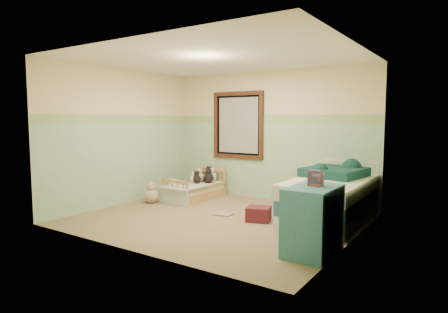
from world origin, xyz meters
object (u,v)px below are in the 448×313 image
Objects in this scene: toddler_bed_frame at (195,194)px; twin_bed_frame at (330,214)px; plush_floor_tan at (152,196)px; red_pillow at (259,214)px; floor_book at (223,214)px; dresser at (313,220)px; plush_floor_cream at (173,192)px.

twin_bed_frame is (2.80, -0.20, 0.03)m from toddler_bed_frame.
plush_floor_tan reaches higher than toddler_bed_frame.
twin_bed_frame is at bearing 33.16° from red_pillow.
dresser is at bearing -31.69° from floor_book.
plush_floor_tan is at bearing -118.42° from toddler_bed_frame.
toddler_bed_frame is at bearing 61.58° from plush_floor_tan.
floor_book is at bearing 153.98° from dresser.
plush_floor_cream is at bearing 85.27° from plush_floor_tan.
plush_floor_cream reaches higher than toddler_bed_frame.
plush_floor_cream is at bearing 154.33° from floor_book.
floor_book is (-0.67, 0.01, -0.10)m from red_pillow.
red_pillow reaches higher than toddler_bed_frame.
red_pillow is (2.30, -0.02, -0.02)m from plush_floor_tan.
red_pillow is at bearing -23.24° from toddler_bed_frame.
twin_bed_frame reaches higher than toddler_bed_frame.
plush_floor_tan is 0.76× the size of red_pillow.
plush_floor_tan is 1.63m from floor_book.
twin_bed_frame is 1.71m from floor_book.
red_pillow reaches higher than floor_book.
plush_floor_cream is 0.75× the size of red_pillow.
dresser is at bearing -14.81° from plush_floor_tan.
dresser is (3.47, -1.50, 0.27)m from plush_floor_cream.
toddler_bed_frame is at bearing 140.88° from floor_book.
toddler_bed_frame is 0.44m from plush_floor_cream.
plush_floor_cream reaches higher than floor_book.
twin_bed_frame is at bearing 14.80° from floor_book.
plush_floor_tan is (-0.43, -0.79, 0.05)m from toddler_bed_frame.
toddler_bed_frame is at bearing 175.96° from twin_bed_frame.
toddler_bed_frame is 0.65× the size of twin_bed_frame.
twin_bed_frame is 1.11m from red_pillow.
floor_book is at bearing -19.99° from plush_floor_cream.
plush_floor_cream is 0.57m from plush_floor_tan.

